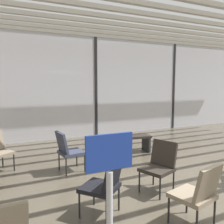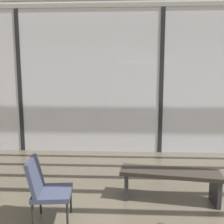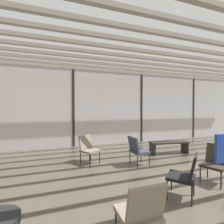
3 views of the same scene
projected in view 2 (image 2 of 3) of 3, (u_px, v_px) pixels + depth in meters
The scene contains 6 objects.
glass_curtain_wall at pixel (161, 82), 6.08m from camera, with size 14.00×0.08×3.50m, color silver.
window_mullion_0 at pixel (20, 82), 6.25m from camera, with size 0.10×0.12×3.50m, color black.
window_mullion_1 at pixel (161, 82), 6.08m from camera, with size 0.10×0.12×3.50m, color black.
parked_airplane at pixel (162, 75), 10.64m from camera, with size 14.03×3.89×3.89m.
lounge_chair_1 at pixel (45, 186), 3.22m from camera, with size 0.58×0.54×0.87m.
waiting_bench at pixel (170, 177), 3.83m from camera, with size 1.54×0.61×0.47m.
Camera 2 is at (-0.90, -0.97, 1.91)m, focal length 40.02 mm.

